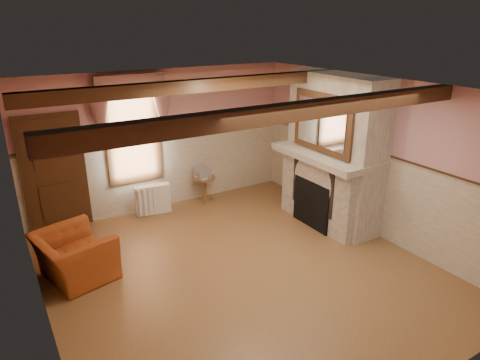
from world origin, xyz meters
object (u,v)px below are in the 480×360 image
side_table (205,189)px  mantel_clock (300,137)px  armchair (74,256)px  bowl (330,150)px  radiator (153,199)px  oil_lamp (310,138)px

side_table → mantel_clock: mantel_clock is taller
armchair → bowl: 4.63m
radiator → mantel_clock: size_ratio=2.92×
side_table → bowl: bowl is taller
side_table → radiator: (-1.16, 0.00, 0.02)m
oil_lamp → side_table: bearing=133.0°
side_table → radiator: bearing=180.0°
armchair → radiator: (1.82, 1.59, -0.06)m
armchair → oil_lamp: size_ratio=3.94×
mantel_clock → oil_lamp: size_ratio=0.86×
bowl → armchair: bearing=172.6°
mantel_clock → armchair: bearing=-176.2°
radiator → bowl: 3.61m
mantel_clock → oil_lamp: bearing=-90.0°
radiator → oil_lamp: size_ratio=2.50×
armchair → mantel_clock: bearing=-99.9°
armchair → side_table: (2.98, 1.59, -0.08)m
side_table → bowl: size_ratio=1.68×
radiator → oil_lamp: 3.33m
bowl → oil_lamp: 0.59m
armchair → mantel_clock: (4.46, 0.29, 1.16)m
radiator → mantel_clock: mantel_clock is taller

